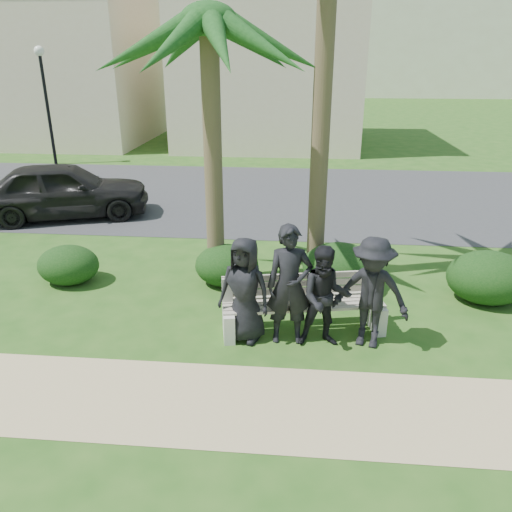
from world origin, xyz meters
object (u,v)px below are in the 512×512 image
(man_b, at_px, (289,285))
(park_bench, at_px, (304,308))
(street_lamp, at_px, (44,85))
(man_c, at_px, (325,297))
(man_a, at_px, (245,290))
(man_d, at_px, (371,293))
(car_a, at_px, (63,190))
(palm_left, at_px, (209,23))

(man_b, bearing_deg, park_bench, 46.94)
(street_lamp, xyz_separation_m, man_c, (9.98, -12.32, -2.18))
(park_bench, relative_size, man_a, 1.60)
(man_a, bearing_deg, man_b, 16.64)
(man_d, bearing_deg, car_a, 159.06)
(street_lamp, bearing_deg, palm_left, -51.65)
(palm_left, bearing_deg, man_b, -55.71)
(street_lamp, height_order, man_d, street_lamp)
(man_d, distance_m, car_a, 9.09)
(park_bench, bearing_deg, man_c, -61.56)
(palm_left, bearing_deg, man_d, -39.09)
(street_lamp, xyz_separation_m, park_bench, (9.69, -11.96, -2.56))
(palm_left, xyz_separation_m, car_a, (-4.57, 3.53, -3.70))
(park_bench, height_order, car_a, car_a)
(man_a, xyz_separation_m, man_c, (1.16, -0.06, -0.03))
(man_d, bearing_deg, street_lamp, 148.15)
(man_a, distance_m, palm_left, 4.25)
(car_a, bearing_deg, man_b, -151.15)
(man_b, relative_size, car_a, 0.42)
(man_c, bearing_deg, man_a, 172.11)
(man_c, bearing_deg, man_b, 168.09)
(man_c, height_order, man_d, man_d)
(man_a, bearing_deg, man_c, 13.40)
(man_d, bearing_deg, palm_left, 158.17)
(man_c, bearing_deg, park_bench, 124.70)
(man_b, relative_size, palm_left, 0.33)
(park_bench, distance_m, car_a, 8.18)
(man_b, distance_m, palm_left, 4.33)
(street_lamp, relative_size, man_c, 2.80)
(man_d, bearing_deg, man_a, -163.27)
(man_b, height_order, car_a, man_b)
(street_lamp, relative_size, palm_left, 0.80)
(man_c, relative_size, car_a, 0.36)
(street_lamp, height_order, man_a, street_lamp)
(street_lamp, bearing_deg, man_b, -52.31)
(street_lamp, bearing_deg, car_a, -62.34)
(man_b, height_order, man_d, man_b)
(palm_left, bearing_deg, car_a, 142.32)
(man_a, distance_m, man_b, 0.65)
(man_d, xyz_separation_m, palm_left, (-2.58, 2.09, 3.59))
(park_bench, distance_m, palm_left, 4.71)
(street_lamp, height_order, man_c, street_lamp)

